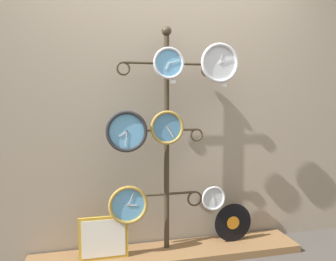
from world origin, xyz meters
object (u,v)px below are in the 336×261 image
clock_middle_left (127,131)px  clock_bottom_left (128,205)px  clock_bottom_right (213,198)px  vinyl_record (233,223)px  clock_top_right (220,63)px  display_stand (167,174)px  clock_top_center (169,63)px  clock_middle_center (167,128)px  picture_frame (104,238)px

clock_middle_left → clock_bottom_left: size_ratio=1.04×
clock_bottom_right → vinyl_record: 0.32m
clock_bottom_left → clock_bottom_right: bearing=2.8°
clock_top_right → display_stand: bearing=165.5°
clock_top_right → vinyl_record: bearing=23.1°
clock_middle_left → vinyl_record: clock_middle_left is taller
clock_top_center → clock_middle_left: clock_top_center is taller
clock_top_center → clock_middle_left: bearing=178.8°
clock_middle_left → clock_middle_center: size_ratio=1.18×
clock_middle_center → picture_frame: clock_middle_center is taller
clock_top_right → clock_middle_center: size_ratio=1.18×
clock_top_center → vinyl_record: 1.45m
clock_bottom_right → picture_frame: size_ratio=0.55×
clock_middle_center → vinyl_record: bearing=5.1°
clock_middle_center → clock_bottom_left: bearing=-175.3°
display_stand → clock_middle_center: bearing=-100.5°
vinyl_record → picture_frame: picture_frame is taller
clock_top_right → picture_frame: 1.62m
clock_top_right → picture_frame: bearing=179.1°
display_stand → clock_bottom_right: size_ratio=9.08×
clock_top_center → picture_frame: 1.42m
clock_bottom_right → vinyl_record: clock_bottom_right is taller
clock_top_center → vinyl_record: bearing=8.0°
clock_top_center → clock_middle_center: bearing=100.1°
vinyl_record → picture_frame: bearing=-176.9°
clock_top_center → clock_middle_left: 0.60m
picture_frame → display_stand: bearing=9.9°
clock_top_right → clock_bottom_left: 1.31m
clock_middle_center → clock_bottom_left: (-0.31, -0.03, -0.58)m
display_stand → clock_bottom_left: (-0.33, -0.11, -0.20)m
display_stand → clock_middle_center: (-0.02, -0.08, 0.38)m
clock_middle_left → picture_frame: 0.83m
display_stand → clock_top_right: display_stand is taller
clock_bottom_left → clock_top_center: bearing=-0.9°
vinyl_record → picture_frame: size_ratio=0.90×
clock_middle_left → picture_frame: size_ratio=0.85×
vinyl_record → picture_frame: 1.09m
clock_middle_center → clock_top_right: bearing=-2.9°
clock_middle_left → clock_bottom_left: bearing=-19.8°
clock_top_center → clock_bottom_right: size_ratio=1.19×
clock_middle_center → picture_frame: 0.97m
clock_middle_center → clock_bottom_right: size_ratio=1.31×
clock_middle_left → vinyl_record: bearing=4.8°
clock_middle_left → clock_bottom_right: 0.91m
vinyl_record → clock_middle_center: bearing=-174.9°
clock_top_center → clock_middle_left: (-0.32, 0.01, -0.51)m
clock_bottom_left → picture_frame: 0.31m
clock_top_center → clock_top_right: (0.41, 0.01, 0.01)m
picture_frame → clock_bottom_right: bearing=1.0°
clock_bottom_right → vinyl_record: bearing=12.3°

